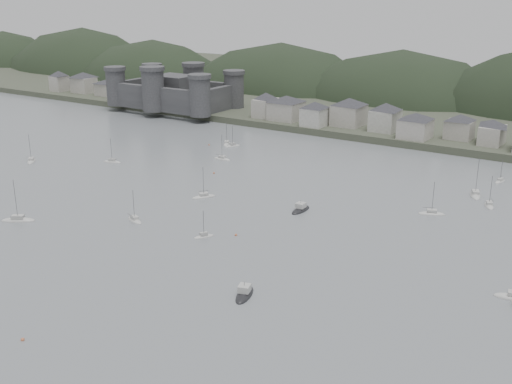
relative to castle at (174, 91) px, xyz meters
The scene contains 9 objects.
ground 216.45m from the castle, 56.28° to the right, with size 900.00×900.00×0.00m, color slate.
far_shore_land 166.61m from the castle, 43.83° to the left, with size 900.00×250.00×3.00m, color #383D2D.
forested_ridge 155.26m from the castle, 35.67° to the left, with size 851.55×103.94×102.57m.
castle is the anchor object (origin of this frame).
sailboat_lead 162.72m from the castle, 64.65° to the right, with size 9.35×7.55×12.63m.
moored_fleet 167.87m from the castle, 42.52° to the right, with size 216.25×177.14×13.30m.
motor_launch_near 208.22m from the castle, 45.48° to the right, with size 5.46×8.90×3.99m.
motor_launch_far 162.50m from the castle, 36.66° to the right, with size 3.17×8.63×4.04m.
mooring_buoys 179.63m from the castle, 40.89° to the right, with size 157.62×150.27×0.70m.
Camera 1 is at (90.32, -61.89, 59.65)m, focal length 42.93 mm.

